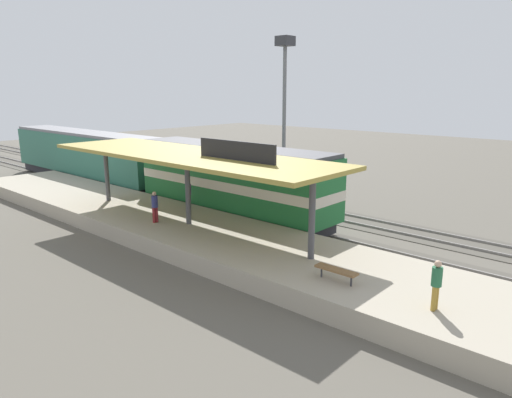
# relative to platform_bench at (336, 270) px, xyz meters

# --- Properties ---
(ground_plane) EXTENTS (120.00, 120.00, 0.00)m
(ground_plane) POSITION_rel_platform_bench_xyz_m (8.00, 10.14, -1.34)
(ground_plane) COLOR #5B564C
(track_near) EXTENTS (3.20, 110.00, 0.16)m
(track_near) POSITION_rel_platform_bench_xyz_m (6.00, 10.14, -1.31)
(track_near) COLOR #4E4941
(track_near) RESTS_ON ground
(track_far) EXTENTS (3.20, 110.00, 0.16)m
(track_far) POSITION_rel_platform_bench_xyz_m (10.60, 10.14, -1.31)
(track_far) COLOR #4E4941
(track_far) RESTS_ON ground
(platform) EXTENTS (6.00, 44.00, 0.90)m
(platform) POSITION_rel_platform_bench_xyz_m (1.40, 10.14, -0.89)
(platform) COLOR #A89E89
(platform) RESTS_ON ground
(station_canopy) EXTENTS (5.20, 18.00, 4.70)m
(station_canopy) POSITION_rel_platform_bench_xyz_m (1.40, 10.05, 3.19)
(station_canopy) COLOR #47474C
(station_canopy) RESTS_ON platform
(platform_bench) EXTENTS (0.44, 1.70, 0.50)m
(platform_bench) POSITION_rel_platform_bench_xyz_m (0.00, 0.00, 0.00)
(platform_bench) COLOR #333338
(platform_bench) RESTS_ON platform
(locomotive) EXTENTS (2.93, 14.43, 4.44)m
(locomotive) POSITION_rel_platform_bench_xyz_m (6.00, 11.38, 1.07)
(locomotive) COLOR #28282D
(locomotive) RESTS_ON track_near
(passenger_carriage_single) EXTENTS (2.90, 20.00, 4.24)m
(passenger_carriage_single) POSITION_rel_platform_bench_xyz_m (6.00, 29.38, 0.97)
(passenger_carriage_single) COLOR #28282D
(passenger_carriage_single) RESTS_ON track_near
(freight_car) EXTENTS (2.80, 12.00, 3.54)m
(freight_car) POSITION_rel_platform_bench_xyz_m (10.60, 16.00, 0.63)
(freight_car) COLOR #28282D
(freight_car) RESTS_ON track_far
(light_mast) EXTENTS (1.10, 1.10, 11.70)m
(light_mast) POSITION_rel_platform_bench_xyz_m (13.80, 13.56, 7.05)
(light_mast) COLOR slate
(light_mast) RESTS_ON ground
(person_waiting) EXTENTS (0.34, 0.34, 1.71)m
(person_waiting) POSITION_rel_platform_bench_xyz_m (0.34, 11.67, 0.51)
(person_waiting) COLOR maroon
(person_waiting) RESTS_ON platform
(person_walking) EXTENTS (0.34, 0.34, 1.71)m
(person_walking) POSITION_rel_platform_bench_xyz_m (0.17, -3.66, 0.51)
(person_walking) COLOR olive
(person_walking) RESTS_ON platform
(person_boarding) EXTENTS (0.34, 0.34, 1.71)m
(person_boarding) POSITION_rel_platform_bench_xyz_m (3.57, 12.72, 0.51)
(person_boarding) COLOR #4C4C51
(person_boarding) RESTS_ON platform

